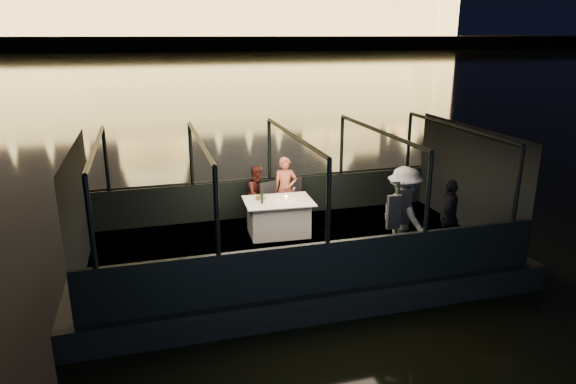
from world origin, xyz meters
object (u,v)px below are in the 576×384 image
object	(u,v)px
dining_table_central	(278,217)
passenger_dark	(449,213)
chair_port_right	(295,203)
person_woman_coral	(285,189)
person_man_maroon	(258,190)
coat_stand	(397,220)
wine_bottle	(262,197)
chair_port_left	(270,207)
passenger_stripe	(403,216)

from	to	relation	value
dining_table_central	passenger_dark	bearing A→B (deg)	-33.00
dining_table_central	chair_port_right	distance (m)	0.86
person_woman_coral	passenger_dark	size ratio (longest dim) A/B	0.98
person_woman_coral	person_man_maroon	world-z (taller)	person_woman_coral
chair_port_right	person_man_maroon	xyz separation A→B (m)	(-0.80, 0.26, 0.30)
dining_table_central	passenger_dark	distance (m)	3.52
coat_stand	wine_bottle	distance (m)	2.89
chair_port_left	person_man_maroon	size ratio (longest dim) A/B	0.72
passenger_stripe	chair_port_left	bearing A→B (deg)	31.67
person_woman_coral	person_man_maroon	xyz separation A→B (m)	(-0.62, 0.11, 0.00)
person_woman_coral	coat_stand	bearing A→B (deg)	-52.54
chair_port_right	wine_bottle	xyz separation A→B (m)	(-0.93, -0.74, 0.47)
coat_stand	dining_table_central	bearing A→B (deg)	129.07
person_man_maroon	passenger_stripe	distance (m)	3.53
chair_port_right	coat_stand	xyz separation A→B (m)	(1.15, -2.75, 0.45)
passenger_dark	coat_stand	bearing A→B (deg)	-39.68
passenger_dark	wine_bottle	distance (m)	3.77
dining_table_central	wine_bottle	world-z (taller)	wine_bottle
chair_port_left	person_man_maroon	bearing A→B (deg)	99.30
coat_stand	person_man_maroon	distance (m)	3.59
chair_port_left	wine_bottle	xyz separation A→B (m)	(-0.33, -0.63, 0.47)
coat_stand	person_man_maroon	size ratio (longest dim) A/B	1.23
dining_table_central	wine_bottle	distance (m)	0.65
coat_stand	person_woman_coral	distance (m)	3.20
chair_port_right	person_woman_coral	distance (m)	0.38
person_man_maroon	passenger_dark	distance (m)	4.24
dining_table_central	chair_port_right	size ratio (longest dim) A/B	1.47
dining_table_central	chair_port_right	bearing A→B (deg)	49.42
person_man_maroon	coat_stand	bearing A→B (deg)	-79.56
person_woman_coral	dining_table_central	bearing A→B (deg)	-102.09
chair_port_right	coat_stand	bearing A→B (deg)	-75.60
coat_stand	person_woman_coral	xyz separation A→B (m)	(-1.33, 2.90, -0.15)
passenger_dark	dining_table_central	bearing A→B (deg)	-81.77
dining_table_central	person_man_maroon	bearing A→B (deg)	104.96
person_man_maroon	dining_table_central	bearing A→B (deg)	-97.49
passenger_stripe	wine_bottle	xyz separation A→B (m)	(-2.38, 1.72, 0.06)
person_woman_coral	wine_bottle	bearing A→B (deg)	-117.25
passenger_dark	person_woman_coral	bearing A→B (deg)	-95.44
chair_port_right	dining_table_central	bearing A→B (deg)	-138.81
passenger_dark	chair_port_right	bearing A→B (deg)	-95.88
coat_stand	wine_bottle	size ratio (longest dim) A/B	6.04
dining_table_central	person_woman_coral	world-z (taller)	person_woman_coral
passenger_stripe	person_woman_coral	bearing A→B (deg)	22.58
person_woman_coral	wine_bottle	xyz separation A→B (m)	(-0.75, -0.89, 0.17)
person_man_maroon	wine_bottle	world-z (taller)	person_man_maroon
chair_port_left	passenger_stripe	xyz separation A→B (m)	(2.04, -2.35, 0.40)
dining_table_central	chair_port_left	distance (m)	0.55
person_man_maroon	passenger_dark	xyz separation A→B (m)	(3.17, -2.82, 0.10)
dining_table_central	person_man_maroon	size ratio (longest dim) A/B	1.09
dining_table_central	person_man_maroon	xyz separation A→B (m)	(-0.24, 0.91, 0.36)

